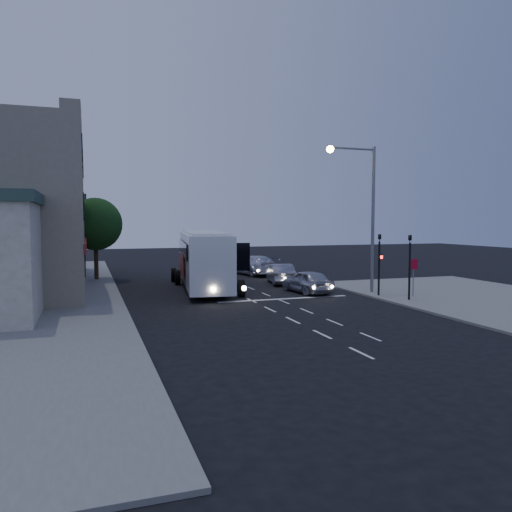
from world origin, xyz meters
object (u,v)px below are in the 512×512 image
object	(u,v)px
car_sedan_b	(253,265)
streetlight	(364,202)
regulatory_sign	(414,271)
car_sedan_a	(280,274)
car_suv	(307,281)
traffic_signal_side	(410,259)
car_sedan_c	(233,260)
street_tree	(95,222)
tour_bus	(204,258)
traffic_signal_main	(379,257)

from	to	relation	value
car_sedan_b	streetlight	bearing A→B (deg)	92.25
car_sedan_b	regulatory_sign	bearing A→B (deg)	97.18
car_sedan_a	regulatory_sign	xyz separation A→B (m)	(4.87, -8.94, 0.87)
car_suv	traffic_signal_side	xyz separation A→B (m)	(3.99, -5.00, 1.69)
car_sedan_c	car_sedan_b	bearing A→B (deg)	88.50
traffic_signal_side	street_tree	bearing A→B (deg)	135.50
traffic_signal_side	car_sedan_a	bearing A→B (deg)	111.36
tour_bus	traffic_signal_side	world-z (taller)	traffic_signal_side
car_sedan_a	car_sedan_b	size ratio (longest dim) A/B	0.78
car_sedan_c	traffic_signal_main	bearing A→B (deg)	96.10
car_suv	car_sedan_a	bearing A→B (deg)	-97.11
tour_bus	car_sedan_a	bearing A→B (deg)	15.19
regulatory_sign	street_tree	xyz separation A→B (m)	(-17.51, 15.26, 2.90)
tour_bus	traffic_signal_main	world-z (taller)	traffic_signal_main
car_sedan_c	traffic_signal_side	world-z (taller)	traffic_signal_side
car_sedan_b	street_tree	size ratio (longest dim) A/B	0.91
traffic_signal_main	traffic_signal_side	world-z (taller)	same
regulatory_sign	street_tree	size ratio (longest dim) A/B	0.35
car_suv	car_sedan_a	size ratio (longest dim) A/B	0.98
regulatory_sign	car_sedan_a	bearing A→B (deg)	118.59
car_sedan_b	street_tree	xyz separation A→B (m)	(-12.69, -0.08, 3.68)
car_suv	streetlight	xyz separation A→B (m)	(3.04, -1.60, 5.00)
car_sedan_a	car_sedan_b	bearing A→B (deg)	-78.55
traffic_signal_main	streetlight	world-z (taller)	streetlight
car_sedan_c	tour_bus	bearing A→B (deg)	62.44
car_sedan_a	streetlight	size ratio (longest dim) A/B	0.49
car_sedan_c	street_tree	size ratio (longest dim) A/B	0.97
traffic_signal_main	car_sedan_b	bearing A→B (deg)	102.26
traffic_signal_main	traffic_signal_side	bearing A→B (deg)	-70.51
car_sedan_c	street_tree	world-z (taller)	street_tree
car_sedan_c	traffic_signal_side	distance (m)	22.32
car_sedan_b	street_tree	world-z (taller)	street_tree
car_suv	car_sedan_b	distance (m)	11.31
car_suv	car_sedan_c	world-z (taller)	car_sedan_c
car_sedan_b	traffic_signal_main	size ratio (longest dim) A/B	1.38
car_suv	traffic_signal_main	distance (m)	4.78
traffic_signal_main	street_tree	xyz separation A→B (m)	(-15.81, 14.25, 2.08)
traffic_signal_main	street_tree	world-z (taller)	street_tree
traffic_signal_side	street_tree	distance (m)	23.24
car_sedan_b	streetlight	xyz separation A→B (m)	(2.86, -12.90, 4.91)
tour_bus	streetlight	world-z (taller)	streetlight
car_suv	car_sedan_c	xyz separation A→B (m)	(0.01, 16.90, 0.11)
traffic_signal_side	street_tree	xyz separation A→B (m)	(-16.51, 16.22, 2.08)
car_sedan_c	traffic_signal_main	distance (m)	20.26
tour_bus	car_sedan_c	bearing A→B (deg)	73.66
car_suv	traffic_signal_side	world-z (taller)	traffic_signal_side
car_sedan_a	street_tree	world-z (taller)	street_tree
car_sedan_c	regulatory_sign	distance (m)	21.54
car_suv	streetlight	bearing A→B (deg)	146.48
tour_bus	streetlight	bearing A→B (deg)	-25.31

